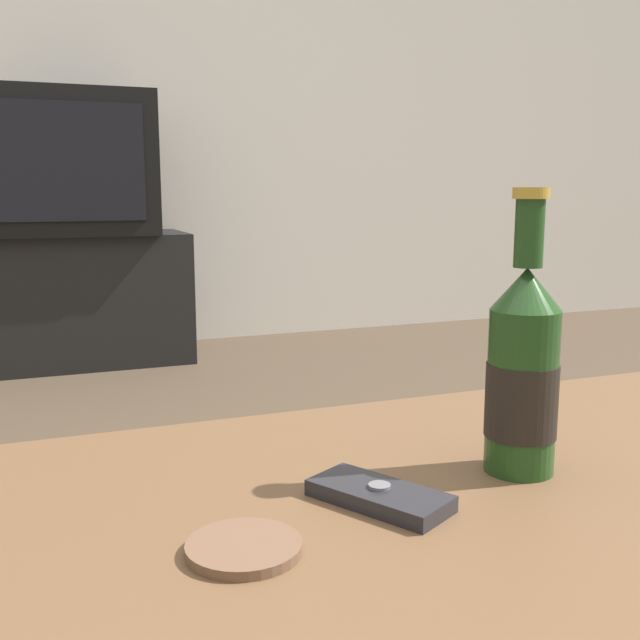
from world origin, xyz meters
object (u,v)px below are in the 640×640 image
Objects in this scene: television at (63,164)px; beer_bottle at (523,373)px; tv_stand at (71,299)px; cell_phone at (379,495)px.

television reaches higher than beer_bottle.
beer_bottle reaches higher than tv_stand.
tv_stand is 1.38× the size of television.
television is at bearing 95.51° from beer_bottle.
tv_stand reaches higher than cell_phone.
television is 2.68m from beer_bottle.
television is 5.20× the size of cell_phone.
television is 2.59× the size of beer_bottle.
cell_phone is (0.10, -2.68, -0.35)m from television.
television reaches higher than cell_phone.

